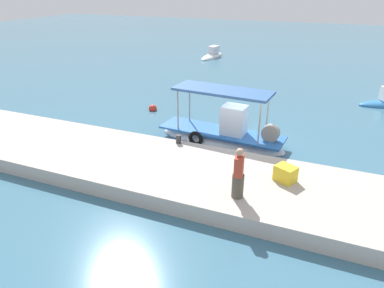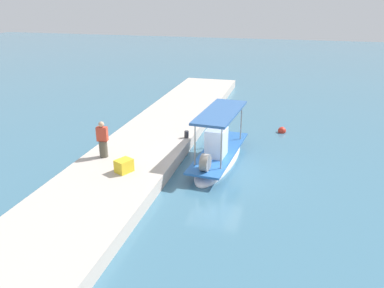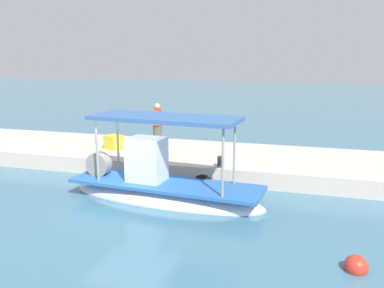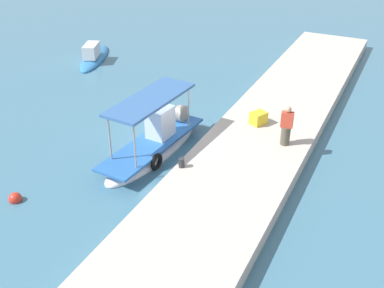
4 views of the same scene
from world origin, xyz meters
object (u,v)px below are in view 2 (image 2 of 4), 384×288
Objects in this scene: mooring_bollard at (187,134)px; fisherman_near_bollard at (103,141)px; cargo_crate at (124,166)px; marker_buoy at (282,131)px; main_fishing_boat at (219,154)px.

fisherman_near_bollard is at bearing -41.42° from mooring_bollard.
mooring_bollard is 0.55× the size of cargo_crate.
cargo_crate is 10.97m from marker_buoy.
fisherman_near_bollard reaches higher than mooring_bollard.
marker_buoy is at bearing 128.76° from mooring_bollard.
marker_buoy is at bearing 151.76° from main_fishing_boat.
cargo_crate is (1.31, 1.64, -0.52)m from fisherman_near_bollard.
fisherman_near_bollard is at bearing -67.61° from main_fishing_boat.
mooring_bollard is at bearing -51.24° from marker_buoy.
main_fishing_boat is 16.76× the size of mooring_bollard.
main_fishing_boat is 5.70m from fisherman_near_bollard.
main_fishing_boat is 13.02× the size of marker_buoy.
cargo_crate is at bearing -36.12° from marker_buoy.
cargo_crate is at bearing 51.48° from fisherman_near_bollard.
cargo_crate is at bearing -17.05° from mooring_bollard.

